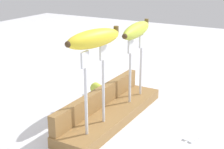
% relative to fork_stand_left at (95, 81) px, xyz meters
% --- Properties ---
extents(ground_plane, '(3.00, 3.00, 0.00)m').
position_rel_fork_stand_left_xyz_m(ground_plane, '(0.11, 0.02, -0.14)').
color(ground_plane, silver).
extents(wooden_board, '(0.41, 0.10, 0.03)m').
position_rel_fork_stand_left_xyz_m(wooden_board, '(0.11, 0.02, -0.13)').
color(wooden_board, olive).
rests_on(wooden_board, ground).
extents(board_backstop, '(0.40, 0.02, 0.05)m').
position_rel_fork_stand_left_xyz_m(board_backstop, '(0.11, 0.06, -0.09)').
color(board_backstop, olive).
rests_on(board_backstop, wooden_board).
extents(fork_stand_left, '(0.10, 0.01, 0.20)m').
position_rel_fork_stand_left_xyz_m(fork_stand_left, '(0.00, 0.00, 0.00)').
color(fork_stand_left, silver).
rests_on(fork_stand_left, wooden_board).
extents(fork_stand_right, '(0.10, 0.01, 0.18)m').
position_rel_fork_stand_left_xyz_m(fork_stand_right, '(0.21, 0.00, -0.01)').
color(fork_stand_right, silver).
rests_on(fork_stand_right, wooden_board).
extents(banana_raised_left, '(0.16, 0.07, 0.04)m').
position_rel_fork_stand_left_xyz_m(banana_raised_left, '(-0.00, 0.00, 0.10)').
color(banana_raised_left, yellow).
rests_on(banana_raised_left, fork_stand_left).
extents(banana_raised_right, '(0.19, 0.06, 0.04)m').
position_rel_fork_stand_left_xyz_m(banana_raised_right, '(0.21, -0.00, 0.08)').
color(banana_raised_right, '#B2C138').
rests_on(banana_raised_right, fork_stand_right).
extents(fork_fallen_near, '(0.18, 0.06, 0.01)m').
position_rel_fork_stand_left_xyz_m(fork_fallen_near, '(0.06, -0.19, -0.14)').
color(fork_fallen_near, silver).
rests_on(fork_fallen_near, ground).
extents(banana_chunk_near, '(0.06, 0.06, 0.03)m').
position_rel_fork_stand_left_xyz_m(banana_chunk_near, '(0.24, 0.14, -0.13)').
color(banana_chunk_near, '#B2C138').
rests_on(banana_chunk_near, ground).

